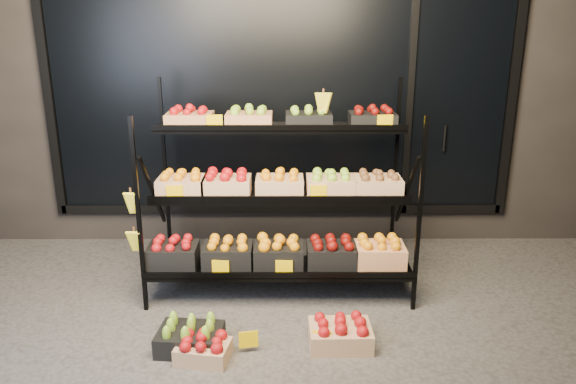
{
  "coord_description": "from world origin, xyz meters",
  "views": [
    {
      "loc": [
        0.05,
        -3.66,
        2.16
      ],
      "look_at": [
        0.07,
        0.55,
        0.83
      ],
      "focal_mm": 35.0,
      "sensor_mm": 36.0,
      "label": 1
    }
  ],
  "objects_px": {
    "display_rack": "(278,195)",
    "floor_crate_midleft": "(190,336)",
    "floor_crate_midright": "(340,333)",
    "floor_crate_left": "(203,348)"
  },
  "relations": [
    {
      "from": "display_rack",
      "to": "floor_crate_midleft",
      "type": "distance_m",
      "value": 1.32
    },
    {
      "from": "floor_crate_midright",
      "to": "display_rack",
      "type": "bearing_deg",
      "value": 114.07
    },
    {
      "from": "floor_crate_midleft",
      "to": "floor_crate_midright",
      "type": "relative_size",
      "value": 1.06
    },
    {
      "from": "display_rack",
      "to": "floor_crate_midleft",
      "type": "xyz_separation_m",
      "value": [
        -0.58,
        -0.96,
        -0.69
      ]
    },
    {
      "from": "display_rack",
      "to": "floor_crate_left",
      "type": "distance_m",
      "value": 1.37
    },
    {
      "from": "display_rack",
      "to": "floor_crate_left",
      "type": "bearing_deg",
      "value": -113.89
    },
    {
      "from": "floor_crate_midleft",
      "to": "floor_crate_midright",
      "type": "height_order",
      "value": "floor_crate_midleft"
    },
    {
      "from": "display_rack",
      "to": "floor_crate_left",
      "type": "xyz_separation_m",
      "value": [
        -0.48,
        -1.08,
        -0.7
      ]
    },
    {
      "from": "floor_crate_left",
      "to": "floor_crate_midright",
      "type": "relative_size",
      "value": 0.88
    },
    {
      "from": "floor_crate_left",
      "to": "floor_crate_midleft",
      "type": "distance_m",
      "value": 0.16
    }
  ]
}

